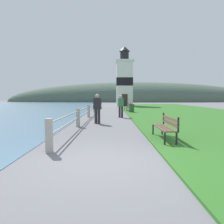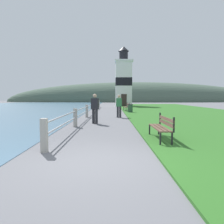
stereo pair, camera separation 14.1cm
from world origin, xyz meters
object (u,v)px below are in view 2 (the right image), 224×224
object	(u,v)px
park_bench_near	(163,126)
lighthouse	(124,80)
person_strolling	(96,108)
trash_bin	(131,108)
park_bench_midway	(128,106)
person_by_railing	(120,105)

from	to	relation	value
park_bench_near	lighthouse	world-z (taller)	lighthouse
lighthouse	person_strolling	world-z (taller)	lighthouse
lighthouse	park_bench_near	bearing A→B (deg)	-90.26
lighthouse	trash_bin	distance (m)	15.79
park_bench_midway	trash_bin	distance (m)	2.12
park_bench_midway	person_by_railing	xyz separation A→B (m)	(-1.06, -7.02, 0.40)
lighthouse	person_by_railing	bearing A→B (deg)	-93.96
park_bench_near	person_by_railing	distance (m)	8.79
park_bench_near	trash_bin	xyz separation A→B (m)	(-0.02, 13.60, -0.12)
lighthouse	trash_bin	size ratio (longest dim) A/B	11.77
lighthouse	person_strolling	size ratio (longest dim) A/B	5.66
park_bench_near	trash_bin	distance (m)	13.60
park_bench_midway	person_by_railing	world-z (taller)	person_by_railing
park_bench_midway	lighthouse	world-z (taller)	lighthouse
park_bench_midway	trash_bin	size ratio (longest dim) A/B	1.95
park_bench_near	park_bench_midway	size ratio (longest dim) A/B	1.21
trash_bin	person_strolling	bearing A→B (deg)	-107.90
person_strolling	person_by_railing	world-z (taller)	person_strolling
park_bench_near	person_strolling	xyz separation A→B (m)	(-2.80, 4.98, 0.41)
lighthouse	person_strolling	bearing A→B (deg)	-96.98
person_by_railing	trash_bin	xyz separation A→B (m)	(1.26, 4.91, -0.51)
park_bench_midway	trash_bin	world-z (taller)	park_bench_midway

